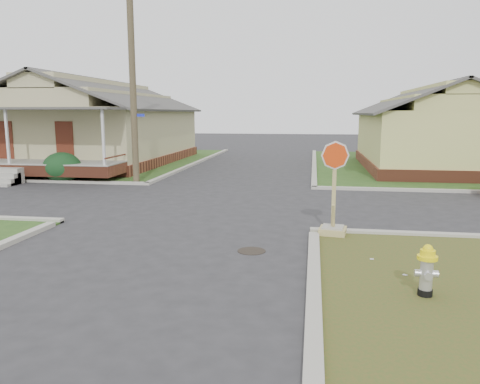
# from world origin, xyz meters

# --- Properties ---
(ground) EXTENTS (120.00, 120.00, 0.00)m
(ground) POSITION_xyz_m (0.00, 0.00, 0.00)
(ground) COLOR #2B2A2D
(ground) RESTS_ON ground
(verge_far_left) EXTENTS (19.00, 19.00, 0.05)m
(verge_far_left) POSITION_xyz_m (-13.00, 18.00, 0.03)
(verge_far_left) COLOR #284B1A
(verge_far_left) RESTS_ON ground
(curbs) EXTENTS (80.00, 40.00, 0.12)m
(curbs) POSITION_xyz_m (0.00, 5.00, 0.00)
(curbs) COLOR #A8A598
(curbs) RESTS_ON ground
(manhole) EXTENTS (0.64, 0.64, 0.01)m
(manhole) POSITION_xyz_m (2.20, -0.50, 0.01)
(manhole) COLOR black
(manhole) RESTS_ON ground
(corner_house) EXTENTS (10.10, 15.50, 5.30)m
(corner_house) POSITION_xyz_m (-10.00, 16.68, 2.28)
(corner_house) COLOR brown
(corner_house) RESTS_ON ground
(side_house_yellow) EXTENTS (7.60, 11.60, 4.70)m
(side_house_yellow) POSITION_xyz_m (10.00, 16.50, 2.19)
(side_house_yellow) COLOR brown
(side_house_yellow) RESTS_ON ground
(utility_pole) EXTENTS (1.80, 0.28, 9.00)m
(utility_pole) POSITION_xyz_m (-4.20, 8.90, 4.66)
(utility_pole) COLOR #443A27
(utility_pole) RESTS_ON ground
(fire_hydrant) EXTENTS (0.33, 0.33, 0.89)m
(fire_hydrant) POSITION_xyz_m (5.46, -2.75, 0.54)
(fire_hydrant) COLOR black
(fire_hydrant) RESTS_ON ground
(stop_sign) EXTENTS (0.67, 0.66, 2.37)m
(stop_sign) POSITION_xyz_m (4.07, 1.16, 0.56)
(stop_sign) COLOR #9F9256
(stop_sign) RESTS_ON ground
(hedge_right) EXTENTS (1.61, 1.32, 1.23)m
(hedge_right) POSITION_xyz_m (-7.72, 8.92, 0.66)
(hedge_right) COLOR #13361B
(hedge_right) RESTS_ON verge_far_left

